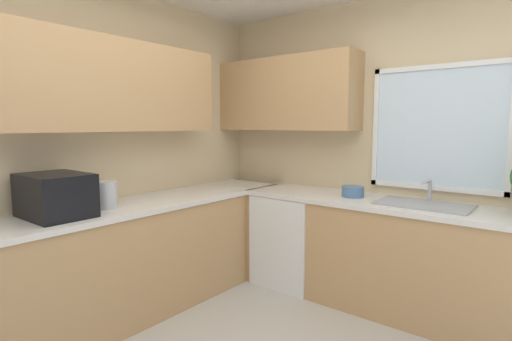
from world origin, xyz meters
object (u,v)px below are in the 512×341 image
dishwasher (293,238)px  sink_assembly (424,204)px  microwave (55,195)px  kettle (106,195)px  bowl (353,192)px

dishwasher → sink_assembly: bearing=1.8°
dishwasher → sink_assembly: 1.25m
microwave → kettle: microwave is taller
dishwasher → kettle: 1.76m
bowl → dishwasher: bearing=-177.0°
dishwasher → bowl: (0.58, 0.03, 0.51)m
microwave → sink_assembly: size_ratio=0.71×
kettle → bowl: (1.22, 1.57, -0.06)m
microwave → kettle: size_ratio=2.38×
kettle → bowl: size_ratio=1.08×
kettle → sink_assembly: (1.80, 1.57, -0.09)m
sink_assembly → bowl: (-0.58, -0.01, 0.04)m
dishwasher → bowl: bowl is taller
sink_assembly → bowl: bearing=-179.4°
microwave → bowl: bearing=57.2°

